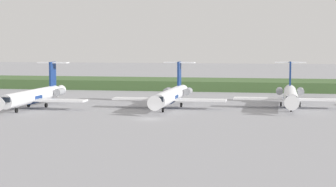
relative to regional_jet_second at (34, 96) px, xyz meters
name	(u,v)px	position (x,y,z in m)	size (l,w,h in m)	color
ground_plane	(179,102)	(26.59, 17.61, -2.54)	(500.00, 500.00, 0.00)	#939399
grass_berm	(202,84)	(26.59, 56.03, -1.19)	(320.00, 20.00, 2.69)	#426033
regional_jet_second	(34,96)	(0.00, 0.00, 0.00)	(22.81, 31.00, 9.00)	white
regional_jet_third	(171,95)	(26.87, 5.97, 0.00)	(22.81, 31.00, 9.00)	white
regional_jet_fourth	(291,95)	(50.70, 11.20, 0.00)	(22.81, 31.00, 9.00)	white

